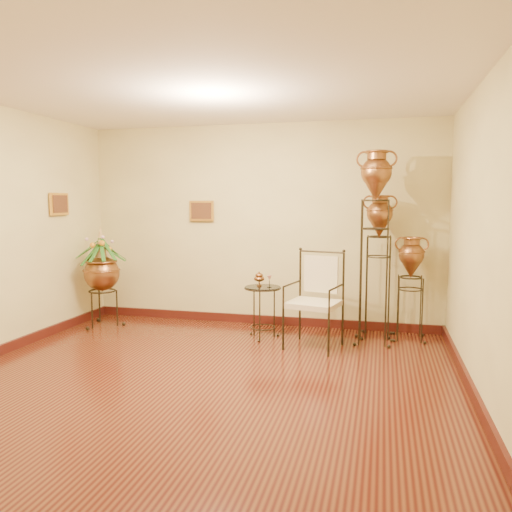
% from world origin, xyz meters
% --- Properties ---
extents(ground, '(5.00, 5.00, 0.00)m').
position_xyz_m(ground, '(0.00, 0.00, 0.00)').
color(ground, '#582B15').
rests_on(ground, ground).
extents(room_shell, '(5.02, 5.02, 2.81)m').
position_xyz_m(room_shell, '(-0.01, 0.01, 1.73)').
color(room_shell, beige).
rests_on(room_shell, ground).
extents(amphora_tall, '(0.51, 0.51, 2.36)m').
position_xyz_m(amphora_tall, '(1.58, 1.88, 1.21)').
color(amphora_tall, black).
rests_on(amphora_tall, ground).
extents(amphora_mid, '(0.45, 0.45, 1.84)m').
position_xyz_m(amphora_mid, '(1.63, 2.15, 0.93)').
color(amphora_mid, black).
rests_on(amphora_mid, ground).
extents(amphora_short, '(0.44, 0.44, 1.32)m').
position_xyz_m(amphora_short, '(2.03, 2.15, 0.66)').
color(amphora_short, black).
rests_on(amphora_short, ground).
extents(planter_urn, '(0.80, 0.80, 1.43)m').
position_xyz_m(planter_urn, '(-2.10, 1.83, 0.80)').
color(planter_urn, black).
rests_on(planter_urn, ground).
extents(armchair, '(0.76, 0.73, 1.14)m').
position_xyz_m(armchair, '(0.90, 1.49, 0.57)').
color(armchair, black).
rests_on(armchair, ground).
extents(side_table, '(0.55, 0.55, 0.83)m').
position_xyz_m(side_table, '(0.22, 1.76, 0.34)').
color(side_table, black).
rests_on(side_table, ground).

